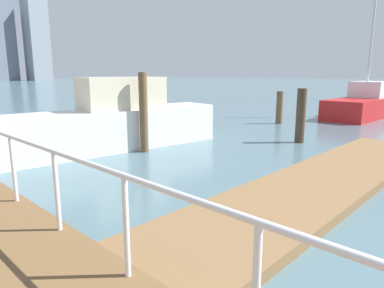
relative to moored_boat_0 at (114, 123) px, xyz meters
name	(u,v)px	position (x,y,z in m)	size (l,w,h in m)	color
ground_plane	(16,134)	(-1.16, 5.35, -0.85)	(300.00, 300.00, 0.00)	slate
floating_dock	(322,182)	(0.95, -6.43, -0.76)	(11.22, 2.00, 0.18)	olive
boardwalk_railing	(31,159)	(-4.31, -4.42, 0.38)	(0.06, 28.49, 1.08)	white
dock_piling_0	(301,116)	(5.09, -3.82, 0.10)	(0.32, 0.32, 1.90)	#473826
dock_piling_1	(144,113)	(0.40, -1.00, 0.37)	(0.26, 0.26, 2.43)	brown
dock_piling_2	(279,108)	(8.72, -0.94, -0.07)	(0.31, 0.31, 1.56)	brown
moored_boat_0	(114,123)	(0.00, 0.00, 0.00)	(7.49, 2.34, 2.29)	white
moored_boat_2	(366,104)	(14.54, -3.04, -0.12)	(7.12, 2.22, 8.16)	red
skyline_tower_5	(37,41)	(43.10, 108.39, 12.01)	(6.02, 8.50, 25.73)	#8C939E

